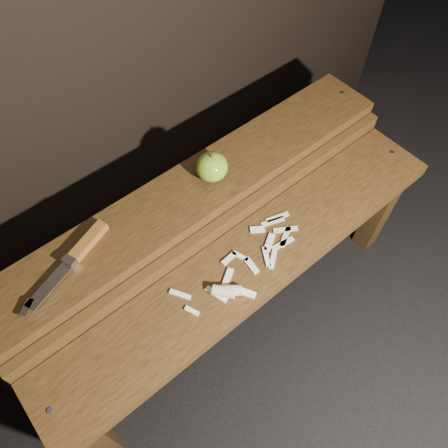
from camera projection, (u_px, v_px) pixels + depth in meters
ground at (235, 309)px, 1.47m from camera, size 60.00×60.00×0.00m
bench_front_tier at (253, 274)px, 1.15m from camera, size 1.20×0.20×0.42m
bench_rear_tier at (199, 207)px, 1.20m from camera, size 1.20×0.21×0.50m
apple at (212, 167)px, 1.11m from camera, size 0.08×0.08×0.09m
knife at (79, 252)px, 1.00m from camera, size 0.26×0.11×0.02m
apple_scraps at (239, 275)px, 1.07m from camera, size 0.39×0.16×0.03m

